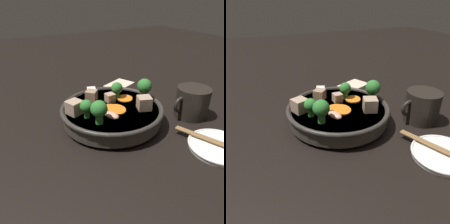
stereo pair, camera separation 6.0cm
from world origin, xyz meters
TOP-DOWN VIEW (x-y plane):
  - ground_plane at (0.00, 0.00)m, footprint 3.00×3.00m
  - stirfry_bowl at (0.00, 0.00)m, footprint 0.28×0.28m
  - side_saucer at (-0.15, 0.23)m, footprint 0.14×0.14m
  - dark_mug at (-0.22, 0.08)m, footprint 0.12×0.09m
  - napkin at (-0.17, -0.23)m, footprint 0.13×0.11m
  - chopsticks_pair at (-0.15, 0.23)m, footprint 0.09×0.20m

SIDE VIEW (x-z plane):
  - ground_plane at x=0.00m, z-range 0.00..0.00m
  - napkin at x=-0.17m, z-range 0.00..0.00m
  - side_saucer at x=-0.15m, z-range 0.00..0.01m
  - chopsticks_pair at x=-0.15m, z-range 0.01..0.02m
  - stirfry_bowl at x=0.00m, z-range -0.02..0.09m
  - dark_mug at x=-0.22m, z-range 0.00..0.09m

